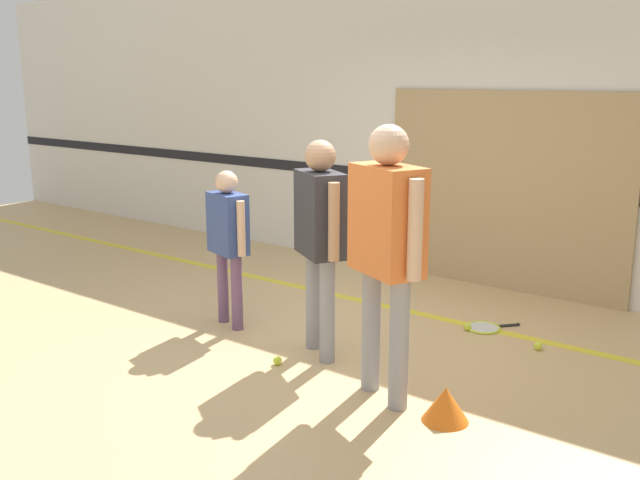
{
  "coord_description": "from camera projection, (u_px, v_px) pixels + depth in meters",
  "views": [
    {
      "loc": [
        3.11,
        -4.1,
        2.1
      ],
      "look_at": [
        0.03,
        -0.0,
        0.9
      ],
      "focal_mm": 40.0,
      "sensor_mm": 36.0,
      "label": 1
    }
  ],
  "objects": [
    {
      "name": "ground_plane",
      "position": [
        317.0,
        353.0,
        5.49
      ],
      "size": [
        16.0,
        16.0,
        0.0
      ],
      "primitive_type": "plane",
      "color": "tan"
    },
    {
      "name": "wall_back",
      "position": [
        472.0,
        126.0,
        7.11
      ],
      "size": [
        16.0,
        0.07,
        3.2
      ],
      "color": "silver",
      "rests_on": "ground_plane"
    },
    {
      "name": "wall_panel",
      "position": [
        504.0,
        192.0,
        6.97
      ],
      "size": [
        2.49,
        0.05,
        1.95
      ],
      "color": "tan",
      "rests_on": "ground_plane"
    },
    {
      "name": "floor_stripe",
      "position": [
        403.0,
        310.0,
        6.49
      ],
      "size": [
        14.4,
        0.1,
        0.01
      ],
      "color": "yellow",
      "rests_on": "ground_plane"
    },
    {
      "name": "person_instructor",
      "position": [
        320.0,
        225.0,
        5.24
      ],
      "size": [
        0.54,
        0.46,
        1.64
      ],
      "rotation": [
        0.0,
        0.0,
        -0.56
      ],
      "color": "gray",
      "rests_on": "ground_plane"
    },
    {
      "name": "person_student_left",
      "position": [
        228.0,
        231.0,
        5.92
      ],
      "size": [
        0.49,
        0.3,
        1.33
      ],
      "rotation": [
        0.0,
        0.0,
        -0.29
      ],
      "color": "#6B4C70",
      "rests_on": "ground_plane"
    },
    {
      "name": "person_student_right",
      "position": [
        387.0,
        234.0,
        4.48
      ],
      "size": [
        0.63,
        0.46,
        1.8
      ],
      "rotation": [
        0.0,
        0.0,
        2.71
      ],
      "color": "gray",
      "rests_on": "ground_plane"
    },
    {
      "name": "racket_spare_on_floor",
      "position": [
        485.0,
        327.0,
        6.02
      ],
      "size": [
        0.43,
        0.48,
        0.03
      ],
      "rotation": [
        0.0,
        0.0,
        0.88
      ],
      "color": "#C6D838",
      "rests_on": "ground_plane"
    },
    {
      "name": "tennis_ball_near_instructor",
      "position": [
        277.0,
        361.0,
        5.27
      ],
      "size": [
        0.07,
        0.07,
        0.07
      ],
      "primitive_type": "sphere",
      "color": "#CCE038",
      "rests_on": "ground_plane"
    },
    {
      "name": "tennis_ball_by_spare_racket",
      "position": [
        467.0,
        327.0,
        5.97
      ],
      "size": [
        0.07,
        0.07,
        0.07
      ],
      "primitive_type": "sphere",
      "color": "#CCE038",
      "rests_on": "ground_plane"
    },
    {
      "name": "tennis_ball_stray_left",
      "position": [
        538.0,
        346.0,
        5.55
      ],
      "size": [
        0.07,
        0.07,
        0.07
      ],
      "primitive_type": "sphere",
      "color": "#CCE038",
      "rests_on": "ground_plane"
    },
    {
      "name": "training_cone",
      "position": [
        446.0,
        404.0,
        4.4
      ],
      "size": [
        0.3,
        0.3,
        0.22
      ],
      "color": "orange",
      "rests_on": "ground_plane"
    }
  ]
}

